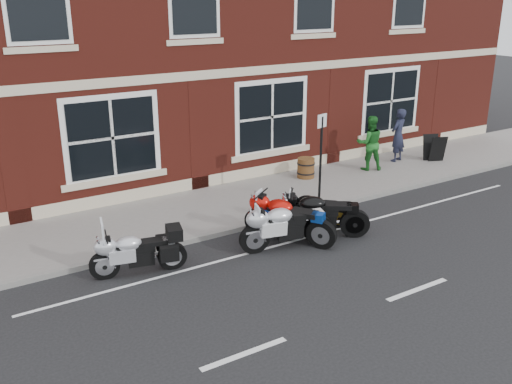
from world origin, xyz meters
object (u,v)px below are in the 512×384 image
Objects in this scene: a_board_sign at (434,148)px; barrel_planter at (306,168)px; moto_touring_silver at (135,250)px; moto_sport_silver at (285,224)px; moto_sport_black at (313,208)px; parking_sign at (321,154)px; moto_naked_black at (319,213)px; pedestrian_left at (398,135)px; moto_sport_red at (288,217)px; pedestrian_right at (370,143)px.

barrel_planter is (-4.81, 0.83, -0.14)m from a_board_sign.
moto_touring_silver reaches higher than moto_sport_silver.
moto_sport_black is 1.62m from parking_sign.
moto_naked_black reaches higher than barrel_planter.
moto_naked_black is at bearing -142.09° from parking_sign.
pedestrian_left is at bearing -21.38° from moto_sport_black.
moto_sport_silver is (-0.29, -0.27, -0.01)m from moto_sport_red.
parking_sign is at bearing -3.56° from moto_sport_black.
pedestrian_right is (-1.49, -0.23, -0.02)m from pedestrian_left.
moto_sport_red is at bearing -132.01° from barrel_planter.
moto_sport_red is at bearing 154.84° from moto_sport_black.
moto_naked_black is 2.05m from parking_sign.
barrel_planter is (6.72, 3.10, -0.11)m from moto_touring_silver.
pedestrian_right is at bearing 13.69° from parking_sign.
barrel_planter is (-3.73, 0.16, -0.59)m from pedestrian_left.
moto_naked_black is 1.13× the size of pedestrian_right.
barrel_planter is 0.25× the size of parking_sign.
parking_sign reaches higher than moto_touring_silver.
moto_sport_red is 0.80m from moto_naked_black.
pedestrian_left is (7.09, 3.52, 0.43)m from moto_sport_silver.
a_board_sign is at bearing -65.51° from moto_touring_silver.
pedestrian_left reaches higher than pedestrian_right.
moto_sport_silver is 7.93m from pedestrian_left.
moto_sport_red is 0.83× the size of parking_sign.
barrel_planter is at bearing 17.61° from moto_sport_red.
moto_touring_silver is 4.70m from moto_sport_black.
moto_sport_silver is 2.53× the size of a_board_sign.
barrel_planter is 2.69m from parking_sign.
moto_sport_black is at bearing 57.70° from pedestrian_right.
parking_sign is (0.86, 0.83, 1.08)m from moto_sport_black.
moto_naked_black reaches higher than moto_sport_red.
barrel_planter is at bearing 16.46° from pedestrian_right.
pedestrian_left reaches higher than moto_sport_black.
moto_sport_silver is 1.13× the size of moto_naked_black.
moto_touring_silver is at bearing -0.68° from pedestrian_left.
moto_naked_black reaches higher than moto_sport_black.
a_board_sign is at bearing 132.01° from pedestrian_left.
moto_sport_red is 2.33× the size of a_board_sign.
moto_sport_silver is at bearing 56.87° from pedestrian_right.
parking_sign reaches higher than pedestrian_left.
moto_naked_black is 6.92m from pedestrian_left.
moto_sport_black is at bearing -8.03° from moto_sport_red.
moto_sport_silver is 3.66× the size of barrel_planter.
a_board_sign is at bearing -58.16° from moto_sport_silver.
barrel_planter is (-2.24, 0.39, -0.57)m from pedestrian_right.
moto_sport_silver reaches higher than moto_sport_black.
moto_sport_red reaches higher than moto_sport_silver.
pedestrian_left is (6.80, 3.25, 0.42)m from moto_sport_red.
moto_sport_red is 7.55m from pedestrian_left.
pedestrian_left is (6.01, 3.41, 0.42)m from moto_naked_black.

